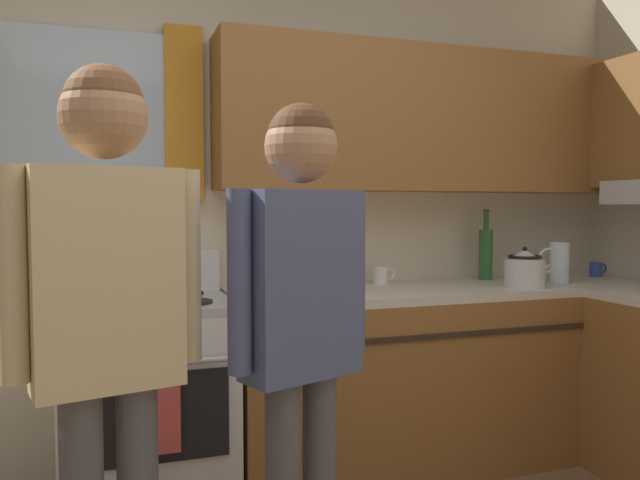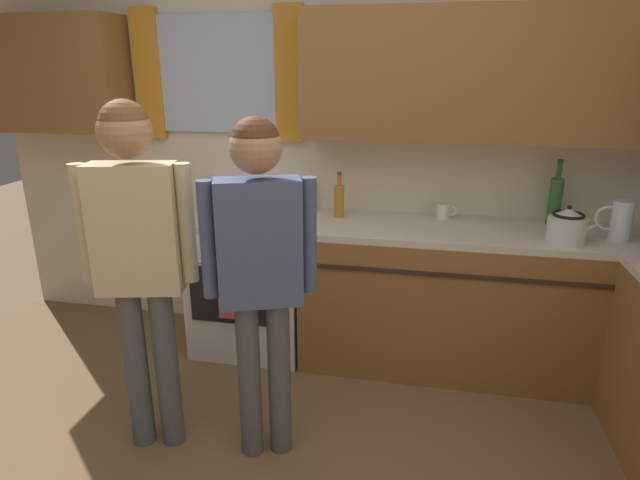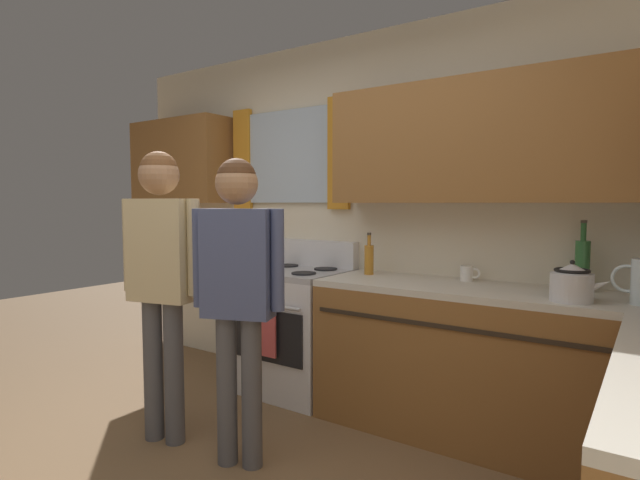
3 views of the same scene
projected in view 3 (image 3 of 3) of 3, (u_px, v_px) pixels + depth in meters
back_wall_unit at (372, 189)px, 3.54m from camera, size 4.60×0.42×2.60m
kitchen_counter_run at (566, 408)px, 2.28m from camera, size 2.32×2.09×0.90m
stove_oven at (296, 328)px, 3.66m from camera, size 0.71×0.67×1.10m
bottle_wine_green at (582, 264)px, 2.74m from camera, size 0.08×0.08×0.39m
bottle_oil_amber at (369, 259)px, 3.39m from camera, size 0.06×0.06×0.29m
mug_ceramic_white at (467, 273)px, 3.11m from camera, size 0.13×0.08×0.09m
stovetop_kettle at (572, 282)px, 2.46m from camera, size 0.27×0.20×0.21m
adult_left at (161, 261)px, 2.84m from camera, size 0.51×0.24×1.68m
adult_in_plaid at (238, 275)px, 2.57m from camera, size 0.48×0.27×1.61m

